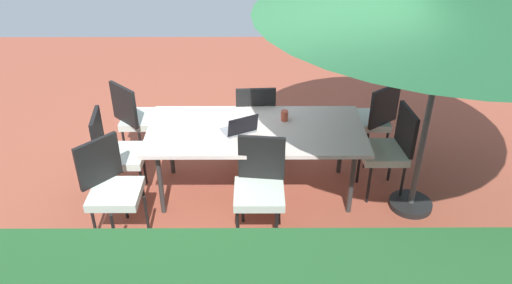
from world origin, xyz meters
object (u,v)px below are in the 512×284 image
at_px(chair_southwest, 372,117).
at_px(chair_north, 260,185).
at_px(cup, 285,116).
at_px(dining_table, 256,133).
at_px(chair_south, 255,117).
at_px(chair_west, 390,147).
at_px(chair_northeast, 111,186).
at_px(laptop, 240,128).
at_px(chair_east, 115,151).
at_px(chair_southeast, 137,116).

distance_m(chair_southwest, chair_north, 1.85).
height_order(chair_southwest, cup, chair_southwest).
distance_m(dining_table, chair_south, 0.69).
relative_size(dining_table, chair_southwest, 2.25).
xyz_separation_m(chair_west, cup, (1.09, -0.18, 0.28)).
bearing_deg(chair_west, chair_northeast, -82.82).
xyz_separation_m(chair_southwest, laptop, (1.50, 0.73, 0.27)).
xyz_separation_m(chair_east, chair_southwest, (-2.78, -0.72, 0.00)).
bearing_deg(chair_south, chair_northeast, 41.35).
xyz_separation_m(chair_north, chair_southeast, (1.40, -1.35, 0.00)).
relative_size(dining_table, chair_north, 2.25).
bearing_deg(chair_south, cup, 118.43).
relative_size(chair_south, chair_north, 1.00).
bearing_deg(chair_south, dining_table, 86.96).
height_order(chair_east, laptop, laptop).
relative_size(chair_east, cup, 8.92).
bearing_deg(chair_southwest, chair_northeast, -10.68).
bearing_deg(dining_table, chair_north, 92.88).
height_order(laptop, cup, laptop).
bearing_deg(dining_table, chair_southwest, -153.84).
bearing_deg(chair_southeast, chair_east, 128.18).
distance_m(chair_south, chair_northeast, 1.89).
bearing_deg(cup, chair_southwest, -155.43).
xyz_separation_m(chair_northeast, laptop, (-1.18, -0.59, 0.27)).
distance_m(dining_table, chair_east, 1.46).
xyz_separation_m(dining_table, cup, (-0.30, -0.18, 0.10)).
height_order(chair_east, chair_west, same).
distance_m(chair_northeast, laptop, 1.35).
bearing_deg(cup, chair_west, 170.74).
relative_size(chair_southeast, laptop, 2.47).
height_order(chair_south, chair_southeast, same).
bearing_deg(laptop, chair_northeast, -0.58).
xyz_separation_m(chair_north, cup, (-0.26, -0.83, 0.28)).
height_order(chair_west, chair_north, same).
relative_size(chair_east, laptop, 2.47).
xyz_separation_m(chair_southwest, chair_northeast, (2.68, 1.32, 0.00)).
bearing_deg(chair_northeast, chair_southeast, 43.96).
xyz_separation_m(dining_table, chair_north, (-0.03, 0.65, -0.17)).
relative_size(chair_west, chair_north, 1.00).
bearing_deg(chair_southwest, laptop, -10.91).
xyz_separation_m(chair_east, chair_west, (-2.83, -0.06, 0.00)).
distance_m(chair_northeast, cup, 1.87).
bearing_deg(chair_northeast, chair_north, -46.81).
distance_m(chair_north, cup, 0.92).
bearing_deg(cup, chair_northeast, 27.16).
distance_m(chair_north, laptop, 0.67).
height_order(chair_northeast, chair_southeast, same).
relative_size(chair_southwest, chair_north, 1.00).
relative_size(chair_southwest, chair_southeast, 1.00).
height_order(chair_south, chair_northeast, same).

